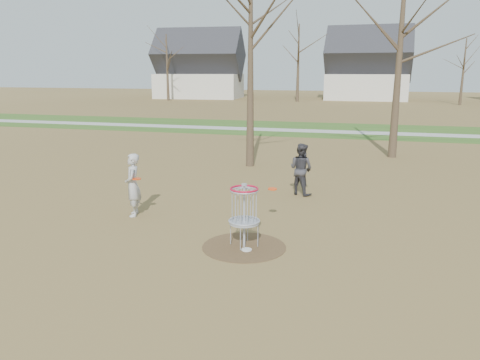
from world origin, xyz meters
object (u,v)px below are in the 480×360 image
disc_golf_basket (244,206)px  disc_grounded (247,250)px  player_throwing (301,169)px  player_standing (133,185)px

disc_golf_basket → disc_grounded: bearing=-61.0°
player_throwing → disc_golf_basket: size_ratio=1.16×
player_standing → player_throwing: 5.06m
player_standing → disc_golf_basket: 3.61m
disc_golf_basket → player_standing: bearing=157.1°
disc_grounded → player_standing: bearing=155.1°
player_throwing → disc_golf_basket: 4.70m
player_throwing → disc_grounded: (-0.44, -4.85, -0.76)m
player_standing → disc_grounded: bearing=42.7°
player_throwing → disc_grounded: 4.93m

